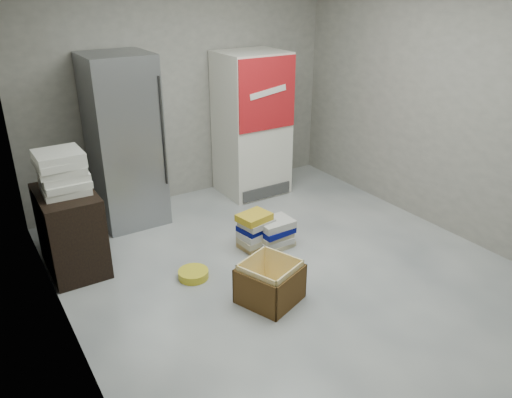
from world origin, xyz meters
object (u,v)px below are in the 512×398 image
Objects in this scene: wood_shelf at (71,231)px; cardboard_box at (270,285)px; phonebook_stack_main at (255,231)px; steel_fridge at (124,142)px; coke_cooler at (252,124)px.

cardboard_box is at bearing -48.32° from wood_shelf.
phonebook_stack_main is 0.94m from cardboard_box.
steel_fridge reaches higher than wood_shelf.
phonebook_stack_main is at bearing -120.47° from coke_cooler.
steel_fridge is at bearing 41.31° from wood_shelf.
steel_fridge is 1.23m from wood_shelf.
wood_shelf reaches higher than phonebook_stack_main.
coke_cooler is at bearing 16.28° from wood_shelf.
coke_cooler is at bearing -0.18° from steel_fridge.
wood_shelf is 1.81m from phonebook_stack_main.
steel_fridge is 4.80× the size of phonebook_stack_main.
coke_cooler reaches higher than wood_shelf.
coke_cooler reaches higher than phonebook_stack_main.
phonebook_stack_main reaches higher than cardboard_box.
wood_shelf is (-2.48, -0.72, -0.50)m from coke_cooler.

